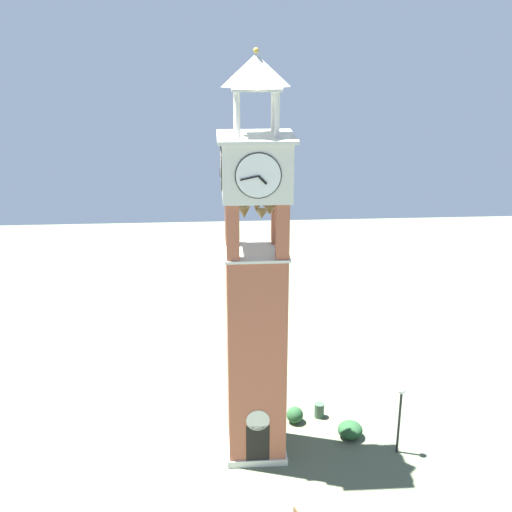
{
  "coord_description": "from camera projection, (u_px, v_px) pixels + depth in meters",
  "views": [
    {
      "loc": [
        -1.79,
        -27.44,
        19.99
      ],
      "look_at": [
        0.0,
        0.0,
        10.22
      ],
      "focal_mm": 45.92,
      "sensor_mm": 36.0,
      "label": 1
    }
  ],
  "objects": [
    {
      "name": "ground",
      "position": [
        256.0,
        449.0,
        32.6
      ],
      "size": [
        80.0,
        80.0,
        0.0
      ],
      "primitive_type": "plane",
      "color": "#5B664C"
    },
    {
      "name": "clock_tower",
      "position": [
        256.0,
        301.0,
        29.92
      ],
      "size": [
        3.28,
        3.28,
        19.11
      ],
      "color": "#AD5B42",
      "rests_on": "ground"
    },
    {
      "name": "lamp_post",
      "position": [
        400.0,
        407.0,
        31.54
      ],
      "size": [
        0.36,
        0.36,
        3.65
      ],
      "color": "black",
      "rests_on": "ground"
    },
    {
      "name": "trash_bin",
      "position": [
        319.0,
        410.0,
        35.14
      ],
      "size": [
        0.52,
        0.52,
        0.8
      ],
      "primitive_type": "cylinder",
      "color": "#38513D",
      "rests_on": "ground"
    },
    {
      "name": "shrub_near_entry",
      "position": [
        350.0,
        430.0,
        33.4
      ],
      "size": [
        1.26,
        1.26,
        0.85
      ],
      "primitive_type": "ellipsoid",
      "color": "#234C28",
      "rests_on": "ground"
    },
    {
      "name": "shrub_left_of_tower",
      "position": [
        295.0,
        415.0,
        34.65
      ],
      "size": [
        0.88,
        0.88,
        0.88
      ],
      "primitive_type": "ellipsoid",
      "color": "#234C28",
      "rests_on": "ground"
    }
  ]
}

